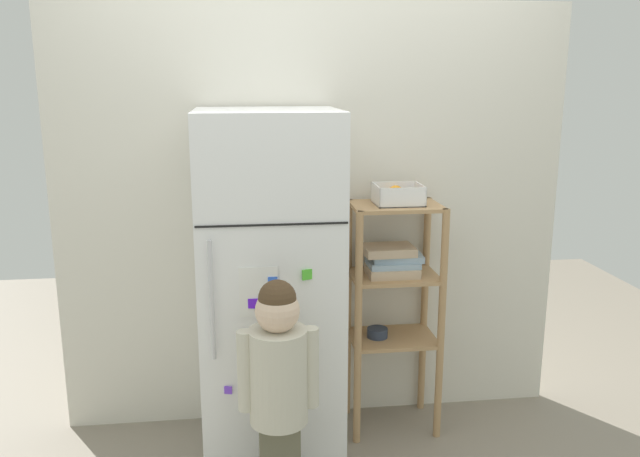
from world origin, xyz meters
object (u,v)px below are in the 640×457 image
refrigerator (270,288)px  fruit_bin (399,196)px  child_standing (278,375)px  pantry_shelf_unit (393,285)px

refrigerator → fruit_bin: size_ratio=7.21×
refrigerator → child_standing: bearing=-89.5°
refrigerator → pantry_shelf_unit: refrigerator is taller
refrigerator → fruit_bin: (0.63, 0.14, 0.39)m
child_standing → fruit_bin: 1.07m
pantry_shelf_unit → fruit_bin: 0.45m
refrigerator → child_standing: (0.00, -0.48, -0.21)m
child_standing → refrigerator: bearing=90.5°
child_standing → pantry_shelf_unit: (0.61, 0.62, 0.15)m
pantry_shelf_unit → refrigerator: bearing=-167.6°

